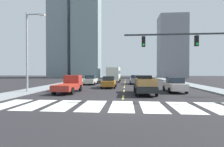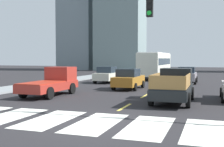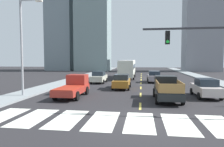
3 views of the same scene
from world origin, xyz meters
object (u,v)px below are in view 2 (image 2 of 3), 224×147
(pickup_stakebed, at_px, (174,86))
(sedan_mid, at_px, (187,75))
(pickup_dark, at_px, (53,82))
(city_bus, at_px, (155,63))
(sedan_far, at_px, (129,79))
(sedan_near_right, at_px, (107,75))

(pickup_stakebed, xyz_separation_m, sedan_mid, (-0.28, 13.70, -0.08))
(pickup_stakebed, height_order, pickup_dark, same)
(city_bus, bearing_deg, pickup_dark, -100.48)
(pickup_dark, bearing_deg, sedan_far, 54.90)
(pickup_stakebed, height_order, sedan_near_right, pickup_stakebed)
(sedan_mid, bearing_deg, sedan_far, -117.01)
(pickup_stakebed, distance_m, pickup_dark, 8.49)
(city_bus, height_order, sedan_mid, city_bus)
(pickup_dark, xyz_separation_m, city_bus, (3.73, 19.50, 1.03))
(sedan_near_right, bearing_deg, pickup_stakebed, -56.64)
(city_bus, distance_m, sedan_mid, 7.78)
(sedan_far, xyz_separation_m, sedan_mid, (4.20, 7.61, 0.00))
(pickup_dark, xyz_separation_m, sedan_near_right, (0.09, 11.25, -0.06))
(sedan_far, height_order, sedan_mid, same)
(pickup_stakebed, height_order, sedan_mid, pickup_stakebed)
(pickup_dark, relative_size, city_bus, 0.48)
(city_bus, height_order, sedan_near_right, city_bus)
(pickup_dark, height_order, city_bus, city_bus)
(sedan_mid, bearing_deg, city_bus, 127.34)
(sedan_mid, relative_size, sedan_near_right, 1.00)
(city_bus, bearing_deg, pickup_stakebed, -76.28)
(pickup_dark, distance_m, city_bus, 19.89)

